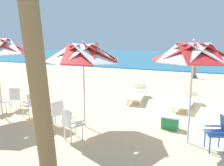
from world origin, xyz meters
TOP-DOWN VIEW (x-y plane):
  - ground_plane at (0.00, 0.00)m, footprint 80.00×80.00m
  - sea at (0.00, 29.31)m, footprint 80.00×36.00m
  - surf_foam at (0.00, 11.01)m, footprint 80.00×0.70m
  - beach_umbrella_0 at (-0.03, -2.64)m, footprint 2.09×2.09m
  - plastic_chair_0 at (0.67, -2.75)m, footprint 0.59×0.57m
  - beach_umbrella_1 at (-3.11, -2.77)m, footprint 2.24×2.24m
  - plastic_chair_1 at (-2.89, -3.81)m, footprint 0.58×0.60m
  - plastic_chair_2 at (-3.86, -3.26)m, footprint 0.55×0.53m
  - plastic_chair_3 at (-6.47, -2.36)m, footprint 0.57×0.59m
  - plastic_chair_4 at (-6.68, -2.92)m, footprint 0.62×0.61m
  - plastic_chair_5 at (-5.27, -2.82)m, footprint 0.56×0.53m
  - sun_lounger_1 at (-0.55, 0.71)m, footprint 0.78×2.18m
  - sun_lounger_2 at (-2.69, 0.96)m, footprint 1.01×2.22m
  - palm_tree_0 at (-2.32, -5.59)m, footprint 3.04×3.06m
  - cooler_box at (-0.66, -1.83)m, footprint 0.50×0.34m
  - beachgoer_seated at (-1.01, 8.63)m, footprint 0.30×0.93m

SIDE VIEW (x-z plane):
  - ground_plane at x=0.00m, z-range 0.00..0.00m
  - surf_foam at x=0.00m, z-range 0.00..0.01m
  - sea at x=0.00m, z-range 0.00..0.10m
  - cooler_box at x=-0.66m, z-range 0.00..0.40m
  - sun_lounger_1 at x=-0.55m, z-range -0.03..0.59m
  - sun_lounger_2 at x=-2.69m, z-range -0.03..0.59m
  - beachgoer_seated at x=-1.01m, z-range -0.17..0.75m
  - plastic_chair_0 at x=0.67m, z-range 0.06..0.93m
  - plastic_chair_1 at x=-2.89m, z-range 0.06..0.93m
  - plastic_chair_2 at x=-3.86m, z-range 0.06..0.93m
  - plastic_chair_3 at x=-6.47m, z-range 0.06..0.93m
  - plastic_chair_4 at x=-6.68m, z-range 0.06..0.93m
  - plastic_chair_5 at x=-5.27m, z-range 0.06..0.93m
  - beach_umbrella_1 at x=-3.11m, z-range 0.93..3.59m
  - beach_umbrella_0 at x=-0.03m, z-range 0.99..3.68m
  - palm_tree_0 at x=-2.32m, z-range 0.48..5.68m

